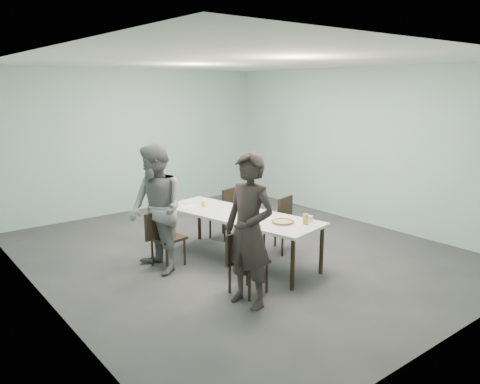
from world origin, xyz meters
TOP-DOWN VIEW (x-y plane):
  - ground at (0.00, 0.00)m, footprint 7.00×7.00m
  - room_shell at (0.00, 0.00)m, footprint 6.02×7.02m
  - table at (-0.26, -0.33)m, footprint 1.41×2.73m
  - chair_near_left at (-0.96, -1.32)m, footprint 0.64×0.48m
  - chair_far_left at (-1.28, 0.17)m, footprint 0.64×0.48m
  - chair_near_right at (0.60, -0.36)m, footprint 0.65×0.52m
  - chair_far_right at (0.32, 0.75)m, footprint 0.65×0.50m
  - diner_near at (-1.07, -1.56)m, footprint 0.58×0.76m
  - diner_far at (-1.43, 0.08)m, footprint 0.72×0.91m
  - pizza at (-0.09, -1.11)m, footprint 0.34×0.34m
  - side_plate at (-0.09, -0.82)m, footprint 0.18×0.18m
  - beer_glass at (0.13, -1.33)m, footprint 0.08×0.08m
  - water_tumbler at (0.26, -1.30)m, footprint 0.08×0.08m
  - tealight at (-0.22, -0.31)m, footprint 0.06×0.06m
  - amber_tumbler at (-0.42, 0.39)m, footprint 0.07×0.07m
  - menu at (-0.61, 0.48)m, footprint 0.34×0.28m

SIDE VIEW (x-z plane):
  - ground at x=0.00m, z-range 0.00..0.00m
  - chair_near_left at x=-0.96m, z-range 0.07..0.94m
  - chair_far_left at x=-1.28m, z-range 0.07..0.94m
  - chair_near_right at x=0.60m, z-range 0.07..0.94m
  - chair_far_right at x=0.32m, z-range 0.07..0.94m
  - table at x=-0.26m, z-range 0.32..1.07m
  - menu at x=-0.61m, z-range 0.75..0.76m
  - side_plate at x=-0.09m, z-range 0.75..0.76m
  - pizza at x=-0.09m, z-range 0.75..0.79m
  - tealight at x=-0.22m, z-range 0.75..0.79m
  - amber_tumbler at x=-0.42m, z-range 0.75..0.83m
  - water_tumbler at x=0.26m, z-range 0.75..0.84m
  - beer_glass at x=0.13m, z-range 0.75..0.90m
  - diner_far at x=-1.43m, z-range 0.00..1.86m
  - diner_near at x=-1.07m, z-range 0.00..1.88m
  - room_shell at x=0.00m, z-range 0.52..3.53m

